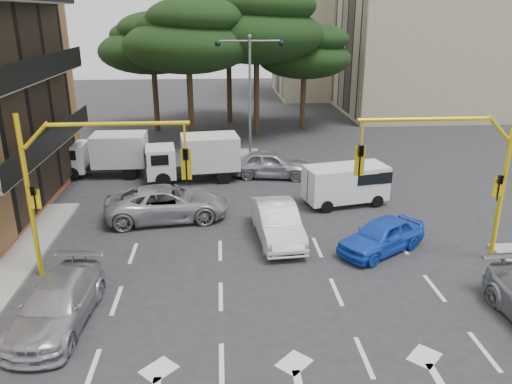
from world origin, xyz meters
The scene contains 20 objects.
ground centered at (0.00, 0.00, 0.00)m, with size 120.00×120.00×0.00m, color #28282B.
median_strip centered at (0.00, 16.00, 0.07)m, with size 1.40×6.00×0.15m, color gray.
apartment_beige_near centered at (19.95, 32.00, 9.35)m, with size 20.20×12.15×18.70m.
apartment_beige_far centered at (12.95, 44.00, 8.35)m, with size 16.20×12.15×16.70m.
pine_left_near centered at (-3.94, 21.96, 7.60)m, with size 9.15×9.15×10.23m.
pine_center centered at (1.06, 23.96, 8.30)m, with size 9.98×9.98×11.16m.
pine_left_far centered at (-6.94, 25.96, 6.91)m, with size 8.32×8.32×9.30m.
pine_right centered at (5.06, 25.96, 6.22)m, with size 7.49×7.49×8.37m.
pine_back centered at (-0.94, 28.96, 7.60)m, with size 9.15×9.15×10.23m.
signal_mast_right centered at (6.80, 1.99, 3.88)m, with size 5.79×0.37×6.00m.
signal_mast_left centered at (-6.80, 1.99, 3.88)m, with size 5.79×0.37×6.00m.
street_lamp_center centered at (0.00, 16.00, 5.43)m, with size 4.16×0.36×7.77m.
car_white_hatch centered at (0.43, 4.43, 0.77)m, with size 1.64×4.70×1.55m, color silver.
car_blue_compact centered at (4.50, 3.00, 0.69)m, with size 1.62×4.03×1.37m, color blue.
car_silver_wagon centered at (-7.00, -1.21, 0.69)m, with size 1.94×4.77×1.38m, color #989A9F.
car_silver_cross_a centered at (-4.41, 7.03, 0.79)m, with size 2.61×5.65×1.57m, color #A1A4A9.
car_silver_cross_b centered at (1.00, 13.00, 0.80)m, with size 1.89×4.69×1.60m, color #9D9EA5.
van_white centered at (4.30, 8.34, 1.02)m, with size 1.84×4.06×2.03m, color white, non-canonical shape.
box_truck_a centered at (-8.70, 14.00, 1.25)m, with size 2.13×5.08×2.50m, color silver, non-canonical shape.
box_truck_b centered at (-3.43, 12.71, 1.30)m, with size 2.22×5.28×2.60m, color white, non-canonical shape.
Camera 1 is at (-1.88, -14.84, 9.12)m, focal length 35.00 mm.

